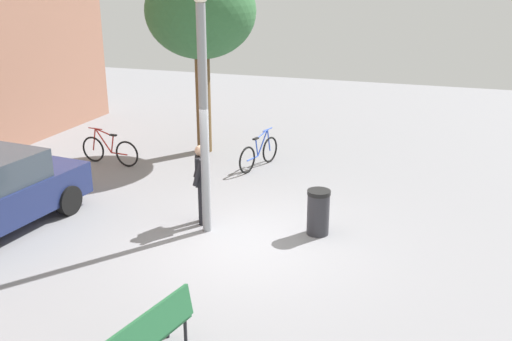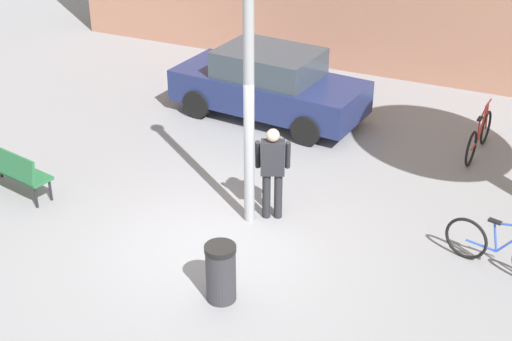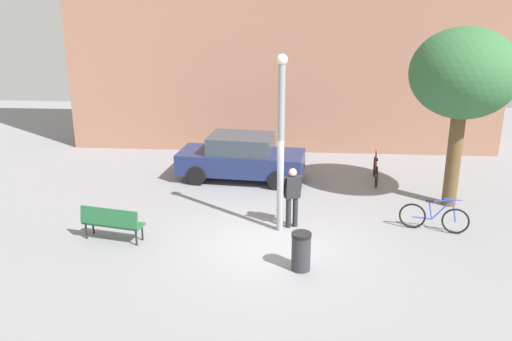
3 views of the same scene
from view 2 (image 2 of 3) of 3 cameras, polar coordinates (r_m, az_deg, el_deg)
ground_plane at (r=12.34m, az=-3.14°, el=-5.55°), size 36.00×36.00×0.00m
lamppost at (r=11.81m, az=-0.55°, el=6.76°), size 0.28×0.28×4.67m
person_by_lamppost at (r=12.55m, az=1.27°, el=0.24°), size 0.63×0.45×1.67m
park_bench at (r=14.15m, az=-18.08°, el=0.26°), size 1.66×0.80×0.92m
bicycle_blue at (r=12.09m, az=18.03°, el=-5.73°), size 1.76×0.51×0.97m
bicycle_red at (r=15.59m, az=16.53°, el=2.49°), size 0.20×1.81×0.97m
parked_car_navy at (r=16.45m, az=0.97°, el=6.55°), size 4.35×2.14×1.55m
trash_bin at (r=10.90m, az=-2.68°, el=-7.73°), size 0.46×0.46×0.91m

